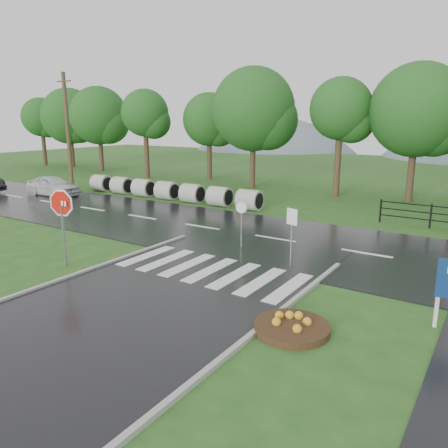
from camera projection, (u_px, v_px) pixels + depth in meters
The scene contains 11 objects.
ground at pixel (99, 327), 11.20m from camera, with size 120.00×120.00×0.00m, color #27551C.
main_road at pixel (275, 240), 19.32m from camera, with size 90.00×8.00×0.04m, color black.
crosswalk at pixel (211, 270), 15.25m from camera, with size 6.50×2.80×0.02m.
treeline at pixel (380, 196), 30.17m from camera, with size 83.20×5.20×10.00m.
culvert_pipes at pixel (167, 190), 28.86m from camera, with size 13.90×1.20×1.20m.
stop_sign at pixel (62, 210), 15.42m from camera, with size 1.29×0.33×2.98m.
flower_bed at pixel (292, 326), 10.93m from camera, with size 1.92×1.92×0.38m.
reg_sign_small at pixel (292, 226), 15.40m from camera, with size 0.46×0.16×2.15m.
reg_sign_round at pixel (241, 219), 17.70m from camera, with size 0.44×0.15×1.94m.
car_white at pixel (54, 196), 30.39m from camera, with size 1.66×4.14×1.41m, color silver.
utility_pole_west at pixel (68, 130), 33.90m from camera, with size 1.54×0.29×8.67m.
Camera 1 is at (8.32, -6.82, 5.19)m, focal length 35.00 mm.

